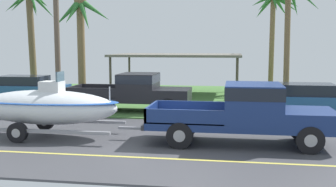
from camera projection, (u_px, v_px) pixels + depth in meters
The scene contains 12 objects.
ground at pixel (199, 105), 21.23m from camera, with size 36.00×22.00×0.11m.
pickup_truck_towing at pixel (252, 111), 12.79m from camera, with size 5.94×2.06×1.90m.
boat_on_trailer at pixel (45, 107), 13.89m from camera, with size 6.25×2.18×2.22m.
parked_pickup_background at pixel (138, 90), 18.93m from camera, with size 5.74×2.02×1.80m.
parked_sedan_near at pixel (307, 99), 18.36m from camera, with size 4.74×1.85×1.38m.
parked_sedan_far at pixel (26, 88), 23.06m from camera, with size 4.53×1.85×1.38m.
carport_awning at pixel (178, 56), 25.38m from camera, with size 7.79×4.87×2.53m.
palm_tree_near_left at pixel (289, 8), 20.48m from camera, with size 2.98×3.01×6.43m.
palm_tree_near_right at pixel (31, 16), 26.13m from camera, with size 3.48×3.02×6.77m.
palm_tree_mid at pixel (274, 13), 26.05m from camera, with size 2.97×3.06×6.49m.
palm_tree_far_left at pixel (81, 24), 23.71m from camera, with size 3.49×2.54×5.99m.
utility_pole at pixel (57, 23), 18.22m from camera, with size 0.24×1.80×7.83m.
Camera 1 is at (1.77, -12.62, 3.10)m, focal length 43.99 mm.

